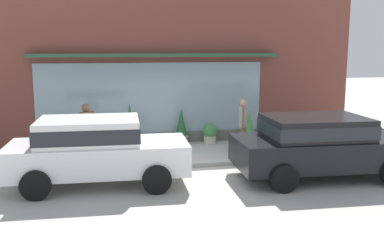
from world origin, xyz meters
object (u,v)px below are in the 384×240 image
(potted_plant_by_entrance, at_px, (130,126))
(potted_plant_corner_tall, at_px, (181,127))
(parked_car_black, at_px, (320,143))
(fire_hydrant, at_px, (111,144))
(pedestrian_passerby, at_px, (243,122))
(potted_plant_low_front, at_px, (250,127))
(parked_car_white, at_px, (95,147))
(pedestrian_with_handbag, at_px, (87,128))
(potted_plant_doorstep, at_px, (210,133))

(potted_plant_by_entrance, distance_m, potted_plant_corner_tall, 1.72)
(parked_car_black, bearing_deg, fire_hydrant, 153.13)
(pedestrian_passerby, bearing_deg, potted_plant_corner_tall, -103.71)
(fire_hydrant, distance_m, potted_plant_by_entrance, 1.74)
(pedestrian_passerby, xyz_separation_m, potted_plant_low_front, (0.71, 1.45, -0.46))
(pedestrian_passerby, bearing_deg, parked_car_white, -30.77)
(pedestrian_with_handbag, height_order, parked_car_white, pedestrian_with_handbag)
(potted_plant_by_entrance, bearing_deg, fire_hydrant, -111.45)
(pedestrian_with_handbag, bearing_deg, pedestrian_passerby, -30.82)
(fire_hydrant, bearing_deg, parked_car_white, -99.80)
(pedestrian_passerby, distance_m, potted_plant_by_entrance, 3.74)
(parked_car_black, bearing_deg, parked_car_white, 176.86)
(pedestrian_passerby, relative_size, potted_plant_low_front, 1.50)
(potted_plant_doorstep, bearing_deg, parked_car_black, -67.82)
(potted_plant_low_front, distance_m, potted_plant_corner_tall, 2.36)
(fire_hydrant, height_order, potted_plant_corner_tall, potted_plant_corner_tall)
(parked_car_white, bearing_deg, potted_plant_corner_tall, 57.28)
(potted_plant_low_front, bearing_deg, pedestrian_with_handbag, -162.23)
(pedestrian_passerby, xyz_separation_m, parked_car_white, (-4.38, -2.30, -0.08))
(potted_plant_low_front, xyz_separation_m, potted_plant_doorstep, (-1.38, 0.08, -0.17))
(pedestrian_with_handbag, height_order, potted_plant_corner_tall, pedestrian_with_handbag)
(fire_hydrant, bearing_deg, potted_plant_by_entrance, 68.55)
(pedestrian_passerby, relative_size, potted_plant_by_entrance, 1.18)
(parked_car_black, bearing_deg, potted_plant_low_front, 97.28)
(pedestrian_with_handbag, height_order, potted_plant_doorstep, pedestrian_with_handbag)
(potted_plant_by_entrance, bearing_deg, potted_plant_doorstep, -1.68)
(pedestrian_with_handbag, xyz_separation_m, pedestrian_passerby, (4.64, 0.26, -0.01))
(potted_plant_low_front, distance_m, potted_plant_doorstep, 1.39)
(pedestrian_with_handbag, relative_size, pedestrian_passerby, 1.01)
(fire_hydrant, relative_size, pedestrian_passerby, 0.53)
(potted_plant_low_front, height_order, potted_plant_doorstep, potted_plant_low_front)
(parked_car_white, xyz_separation_m, potted_plant_corner_tall, (2.74, 3.95, -0.33))
(potted_plant_low_front, bearing_deg, potted_plant_doorstep, 176.50)
(pedestrian_passerby, relative_size, potted_plant_doorstep, 2.46)
(potted_plant_corner_tall, bearing_deg, pedestrian_passerby, -45.27)
(pedestrian_passerby, bearing_deg, potted_plant_by_entrance, -84.10)
(pedestrian_with_handbag, bearing_deg, potted_plant_doorstep, -9.70)
(parked_car_black, bearing_deg, potted_plant_doorstep, 114.23)
(fire_hydrant, bearing_deg, potted_plant_doorstep, 24.65)
(pedestrian_with_handbag, distance_m, parked_car_white, 2.05)
(fire_hydrant, bearing_deg, potted_plant_corner_tall, 35.00)
(potted_plant_corner_tall, bearing_deg, fire_hydrant, -145.00)
(parked_car_white, height_order, potted_plant_doorstep, parked_car_white)
(pedestrian_with_handbag, relative_size, potted_plant_corner_tall, 1.41)
(pedestrian_with_handbag, relative_size, potted_plant_by_entrance, 1.19)
(potted_plant_low_front, xyz_separation_m, potted_plant_corner_tall, (-2.35, 0.20, 0.04))
(potted_plant_doorstep, bearing_deg, pedestrian_with_handbag, -155.63)
(potted_plant_by_entrance, distance_m, potted_plant_doorstep, 2.71)
(fire_hydrant, relative_size, parked_car_black, 0.20)
(parked_car_white, distance_m, potted_plant_corner_tall, 4.82)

